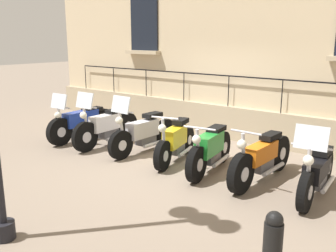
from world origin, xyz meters
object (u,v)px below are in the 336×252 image
(motorcycle_silver, at_px, (143,133))
(motorcycle_green, at_px, (210,150))
(motorcycle_white, at_px, (106,127))
(motorcycle_blue, at_px, (82,122))
(motorcycle_black, at_px, (317,173))
(motorcycle_yellow, at_px, (176,142))
(motorcycle_orange, at_px, (262,159))

(motorcycle_silver, bearing_deg, motorcycle_green, 85.02)
(motorcycle_white, bearing_deg, motorcycle_silver, 99.38)
(motorcycle_blue, bearing_deg, motorcycle_green, 90.02)
(motorcycle_green, distance_m, motorcycle_black, 2.00)
(motorcycle_yellow, bearing_deg, motorcycle_silver, -94.07)
(motorcycle_white, xyz_separation_m, motorcycle_silver, (-0.17, 1.05, -0.02))
(motorcycle_blue, relative_size, motorcycle_white, 1.03)
(motorcycle_blue, xyz_separation_m, motorcycle_green, (-0.00, 3.85, -0.01))
(motorcycle_silver, xyz_separation_m, motorcycle_green, (0.16, 1.89, -0.01))
(motorcycle_yellow, bearing_deg, motorcycle_blue, -88.11)
(motorcycle_yellow, xyz_separation_m, motorcycle_black, (0.03, 2.91, -0.00))
(motorcycle_yellow, distance_m, motorcycle_green, 0.92)
(motorcycle_orange, bearing_deg, motorcycle_white, -87.31)
(motorcycle_blue, bearing_deg, motorcycle_yellow, 91.89)
(motorcycle_orange, xyz_separation_m, motorcycle_black, (0.11, 1.01, -0.01))
(motorcycle_yellow, bearing_deg, motorcycle_white, -87.05)
(motorcycle_white, relative_size, motorcycle_green, 1.09)
(motorcycle_white, height_order, motorcycle_green, motorcycle_white)
(motorcycle_blue, xyz_separation_m, motorcycle_black, (-0.07, 5.85, -0.03))
(motorcycle_blue, bearing_deg, motorcycle_black, 90.66)
(motorcycle_white, relative_size, motorcycle_yellow, 1.11)
(motorcycle_white, height_order, motorcycle_black, motorcycle_white)
(motorcycle_silver, bearing_deg, motorcycle_white, -80.62)
(motorcycle_black, bearing_deg, motorcycle_green, -88.10)
(motorcycle_orange, height_order, motorcycle_black, motorcycle_black)
(motorcycle_green, bearing_deg, motorcycle_blue, -89.98)
(motorcycle_yellow, distance_m, motorcycle_black, 2.91)
(motorcycle_silver, bearing_deg, motorcycle_black, 88.55)
(motorcycle_blue, distance_m, motorcycle_green, 3.85)
(motorcycle_green, height_order, motorcycle_black, motorcycle_black)
(motorcycle_yellow, relative_size, motorcycle_orange, 0.86)
(motorcycle_white, distance_m, motorcycle_black, 4.94)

